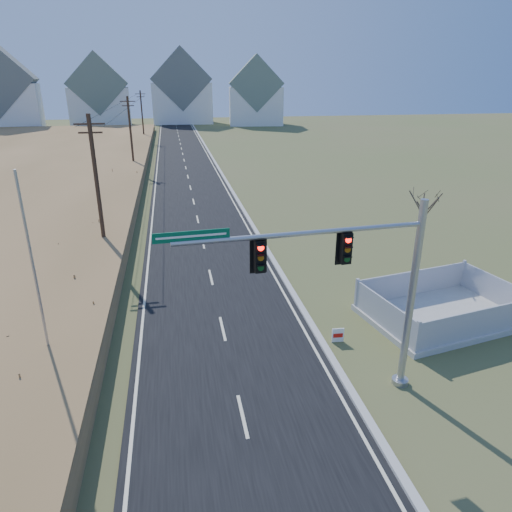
{
  "coord_description": "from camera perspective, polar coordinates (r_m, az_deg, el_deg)",
  "views": [
    {
      "loc": [
        -1.85,
        -14.52,
        10.9
      ],
      "look_at": [
        1.67,
        4.44,
        3.4
      ],
      "focal_mm": 32.0,
      "sensor_mm": 36.0,
      "label": 1
    }
  ],
  "objects": [
    {
      "name": "flagpole",
      "position": [
        18.83,
        -25.43,
        -5.0
      ],
      "size": [
        0.36,
        0.36,
        8.09
      ],
      "color": "#B7B5AD",
      "rests_on": "ground"
    },
    {
      "name": "open_sign",
      "position": [
        20.72,
        10.2,
        -9.72
      ],
      "size": [
        0.54,
        0.09,
        0.66
      ],
      "rotation": [
        0.0,
        0.0,
        -0.06
      ],
      "color": "white",
      "rests_on": "ground"
    },
    {
      "name": "fence_enclosure",
      "position": [
        24.03,
        22.13,
        -6.61
      ],
      "size": [
        7.84,
        6.04,
        1.63
      ],
      "rotation": [
        0.0,
        0.0,
        0.19
      ],
      "color": "#B7B5AD",
      "rests_on": "ground"
    },
    {
      "name": "road",
      "position": [
        65.45,
        -8.91,
        11.45
      ],
      "size": [
        8.0,
        180.0,
        0.06
      ],
      "primitive_type": "cube",
      "color": "black",
      "rests_on": "ground"
    },
    {
      "name": "ground",
      "position": [
        18.25,
        -2.7,
        -15.45
      ],
      "size": [
        260.0,
        260.0,
        0.0
      ],
      "primitive_type": "plane",
      "color": "#515D2D",
      "rests_on": "ground"
    },
    {
      "name": "bare_tree",
      "position": [
        27.93,
        20.39,
        6.24
      ],
      "size": [
        2.01,
        2.01,
        5.33
      ],
      "color": "#4C3F33",
      "rests_on": "ground"
    },
    {
      "name": "condo_n",
      "position": [
        126.62,
        -9.29,
        19.51
      ],
      "size": [
        15.27,
        10.2,
        18.54
      ],
      "color": "white",
      "rests_on": "ground"
    },
    {
      "name": "condo_ne",
      "position": [
        120.58,
        -0.06,
        19.32
      ],
      "size": [
        14.12,
        10.51,
        16.52
      ],
      "rotation": [
        0.0,
        0.0,
        -0.1
      ],
      "color": "white",
      "rests_on": "ground"
    },
    {
      "name": "traffic_signal_mast",
      "position": [
        15.92,
        13.48,
        -3.32
      ],
      "size": [
        9.08,
        0.94,
        7.24
      ],
      "rotation": [
        0.0,
        0.0,
        0.07
      ],
      "color": "#9EA0A5",
      "rests_on": "ground"
    },
    {
      "name": "condo_nnw",
      "position": [
        123.64,
        -19.0,
        18.34
      ],
      "size": [
        14.93,
        11.17,
        17.03
      ],
      "rotation": [
        0.0,
        0.0,
        0.07
      ],
      "color": "white",
      "rests_on": "ground"
    },
    {
      "name": "curb",
      "position": [
        65.69,
        -5.22,
        11.7
      ],
      "size": [
        0.3,
        180.0,
        0.18
      ],
      "primitive_type": "cube",
      "color": "#B2AFA8",
      "rests_on": "ground"
    },
    {
      "name": "utility_pole_near",
      "position": [
        30.52,
        -19.24,
        8.33
      ],
      "size": [
        1.8,
        0.26,
        9.0
      ],
      "color": "#422D1E",
      "rests_on": "ground"
    },
    {
      "name": "utility_pole_mid",
      "position": [
        60.02,
        -15.39,
        14.58
      ],
      "size": [
        1.8,
        0.26,
        9.0
      ],
      "color": "#422D1E",
      "rests_on": "ground"
    },
    {
      "name": "utility_pole_far",
      "position": [
        89.85,
        -14.04,
        16.69
      ],
      "size": [
        1.8,
        0.26,
        9.0
      ],
      "color": "#422D1E",
      "rests_on": "ground"
    }
  ]
}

